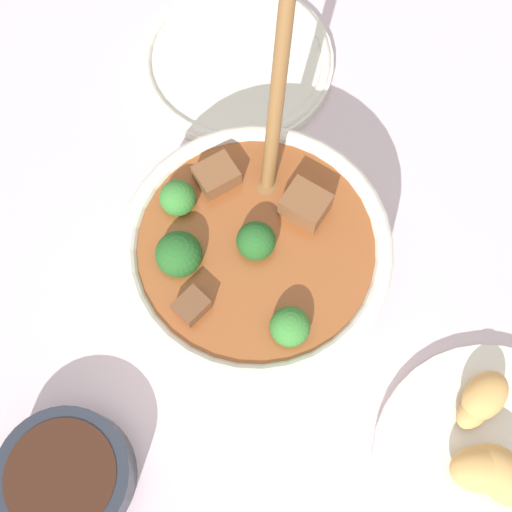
% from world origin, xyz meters
% --- Properties ---
extents(ground_plane, '(4.00, 4.00, 0.00)m').
position_xyz_m(ground_plane, '(0.00, 0.00, 0.00)').
color(ground_plane, silver).
extents(stew_bowl, '(0.24, 0.23, 0.24)m').
position_xyz_m(stew_bowl, '(0.00, 0.00, 0.05)').
color(stew_bowl, white).
rests_on(stew_bowl, ground_plane).
extents(condiment_bowl, '(0.11, 0.11, 0.04)m').
position_xyz_m(condiment_bowl, '(-0.23, 0.04, 0.02)').
color(condiment_bowl, '#232833').
rests_on(condiment_bowl, ground_plane).
extents(empty_plate, '(0.20, 0.20, 0.02)m').
position_xyz_m(empty_plate, '(0.19, 0.14, 0.01)').
color(empty_plate, silver).
rests_on(empty_plate, ground_plane).
extents(food_plate, '(0.21, 0.21, 0.05)m').
position_xyz_m(food_plate, '(-0.04, -0.26, 0.01)').
color(food_plate, silver).
rests_on(food_plate, ground_plane).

